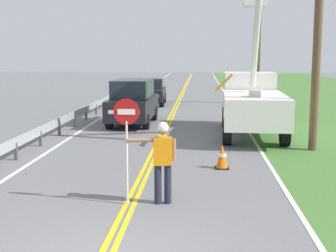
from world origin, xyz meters
name	(u,v)px	position (x,y,z in m)	size (l,w,h in m)	color
centerline_yellow_left	(172,112)	(-0.09, 20.00, 0.01)	(0.11, 110.00, 0.01)	yellow
centerline_yellow_right	(175,112)	(0.09, 20.00, 0.01)	(0.11, 110.00, 0.01)	yellow
edge_line_right	(237,112)	(3.60, 20.00, 0.01)	(0.12, 110.00, 0.01)	silver
edge_line_left	(112,111)	(-3.60, 20.00, 0.01)	(0.12, 110.00, 0.01)	silver
flagger_worker	(162,157)	(0.71, 3.14, 1.05)	(1.08, 0.30, 1.83)	#1E2338
stop_sign_paddle	(127,128)	(-0.06, 3.04, 1.71)	(0.56, 0.04, 2.33)	silver
utility_bucket_truck	(252,100)	(3.64, 12.56, 1.43)	(2.91, 6.89, 5.94)	white
oncoming_suv_nearest	(133,102)	(-1.63, 14.96, 1.06)	(2.01, 4.65, 2.10)	black
oncoming_sedan_second	(150,92)	(-1.74, 23.72, 0.83)	(2.00, 4.15, 1.70)	black
utility_pole_near	(318,20)	(5.39, 9.34, 4.40)	(1.80, 0.28, 8.42)	brown
utility_pole_mid	(259,33)	(5.32, 24.82, 4.62)	(1.80, 0.28, 8.87)	brown
traffic_cone_lead	(222,157)	(2.17, 6.49, 0.34)	(0.40, 0.40, 0.70)	orange
guardrail_left_shoulder	(80,112)	(-4.20, 15.14, 0.52)	(0.10, 32.00, 0.71)	#9EA0A3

